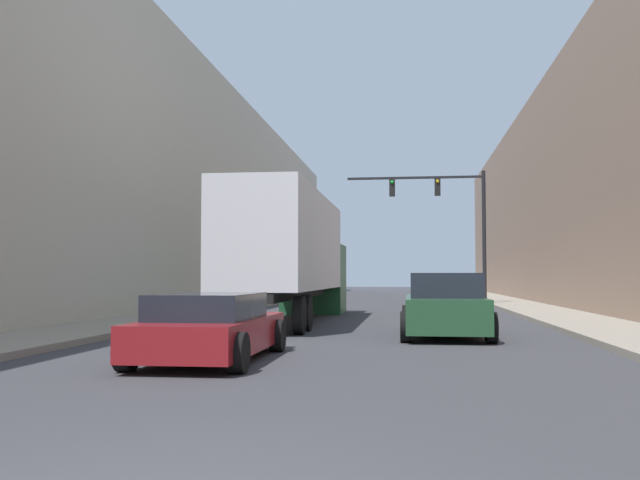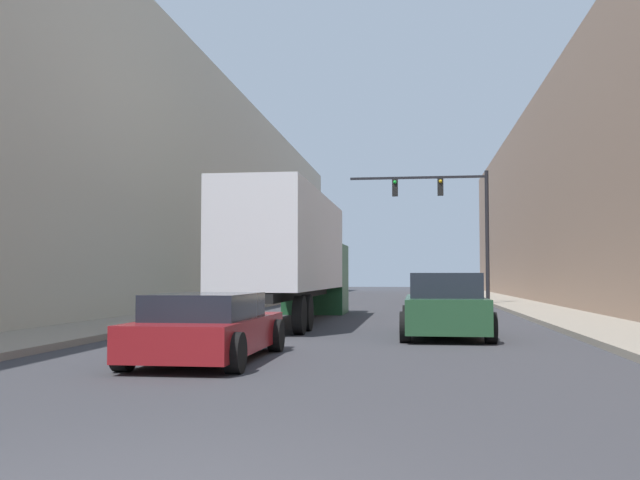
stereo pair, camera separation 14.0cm
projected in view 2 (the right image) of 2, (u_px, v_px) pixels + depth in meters
The scene contains 8 objects.
sidewalk_right at pixel (527, 307), 33.36m from camera, with size 2.70×80.00×0.15m.
sidewalk_left at pixel (241, 305), 35.20m from camera, with size 2.70×80.00×0.15m.
building_right at pixel (621, 186), 33.07m from camera, with size 6.00×80.00×11.45m.
building_left at pixel (158, 186), 36.09m from camera, with size 6.00×80.00×12.16m.
semi_truck at pixel (294, 253), 23.68m from camera, with size 2.42×13.03×4.05m.
sedan_car at pixel (209, 327), 12.69m from camera, with size 2.05×4.56×1.19m.
suv_car at pixel (444, 306), 17.79m from camera, with size 2.14×4.93×1.58m.
traffic_signal_gantry at pixel (455, 212), 36.85m from camera, with size 7.16×0.35×6.96m.
Camera 2 is at (1.73, -4.48, 1.49)m, focal length 40.00 mm.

